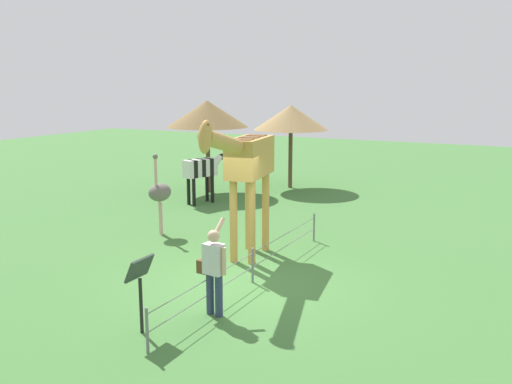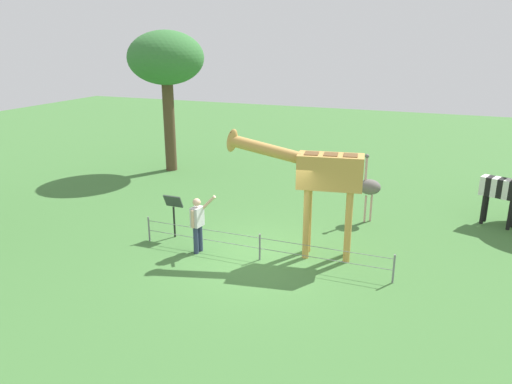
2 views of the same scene
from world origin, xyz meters
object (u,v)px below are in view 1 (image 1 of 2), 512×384
at_px(zebra, 202,170).
at_px(shade_hut_near, 207,114).
at_px(shade_hut_far, 291,118).
at_px(giraffe, 246,164).
at_px(visitor, 214,267).
at_px(info_sign, 140,279).
at_px(ostrich, 160,192).

bearing_deg(zebra, shade_hut_near, -153.92).
xyz_separation_m(shade_hut_near, shade_hut_far, (-2.26, 2.42, -0.19)).
relative_size(giraffe, shade_hut_near, 1.07).
height_order(visitor, zebra, visitor).
height_order(zebra, shade_hut_far, shade_hut_far).
height_order(giraffe, visitor, giraffe).
xyz_separation_m(shade_hut_far, info_sign, (13.23, 3.13, -1.83)).
bearing_deg(visitor, shade_hut_near, -147.45).
bearing_deg(shade_hut_near, visitor, 32.55).
distance_m(giraffe, zebra, 6.58).
bearing_deg(info_sign, giraffe, -175.76).
height_order(visitor, ostrich, ostrich).
distance_m(ostrich, info_sign, 6.22).
xyz_separation_m(ostrich, shade_hut_near, (-5.80, -2.08, 1.79)).
height_order(visitor, info_sign, visitor).
bearing_deg(giraffe, ostrich, -105.60).
bearing_deg(ostrich, info_sign, 33.87).
xyz_separation_m(giraffe, zebra, (-4.83, -4.32, -1.11)).
distance_m(shade_hut_near, info_sign, 12.45).
height_order(giraffe, zebra, giraffe).
bearing_deg(giraffe, visitor, 18.08).
height_order(zebra, shade_hut_near, shade_hut_near).
xyz_separation_m(giraffe, shade_hut_far, (-8.94, -2.81, 0.51)).
height_order(shade_hut_far, info_sign, shade_hut_far).
distance_m(visitor, info_sign, 1.38).
bearing_deg(visitor, ostrich, -133.71).
height_order(ostrich, shade_hut_far, shade_hut_far).
bearing_deg(visitor, zebra, -146.06).
xyz_separation_m(visitor, info_sign, (1.19, -0.69, 0.05)).
xyz_separation_m(ostrich, info_sign, (5.16, 3.47, -0.23)).
bearing_deg(zebra, info_sign, 26.99).
bearing_deg(shade_hut_far, ostrich, -2.41).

